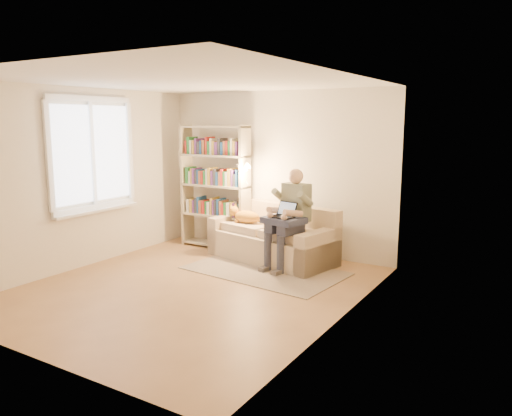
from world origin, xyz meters
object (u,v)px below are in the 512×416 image
Objects in this scene: sofa at (273,240)px; laptop at (284,213)px; bookshelf at (215,181)px; person at (290,213)px; cat at (246,216)px.

laptop reaches higher than sofa.
sofa is 1.48m from bookshelf.
cat is (-0.90, 0.22, -0.17)m from person.
sofa is at bearing 14.77° from cat.
cat is 0.96m from laptop.
laptop is (0.38, -0.37, 0.52)m from sofa.
person is 0.13m from laptop.
sofa is 0.69m from person.
person is at bearing 90.15° from laptop.
bookshelf reaches higher than person.
bookshelf is (-0.72, 0.18, 0.50)m from cat.
cat is at bearing -165.23° from sofa.
bookshelf is at bearing 173.71° from laptop.
cat is at bearing 178.44° from person.
laptop is at bearing -89.85° from person.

